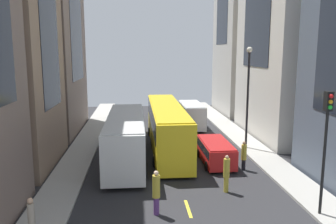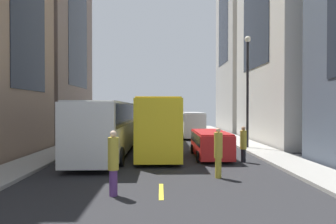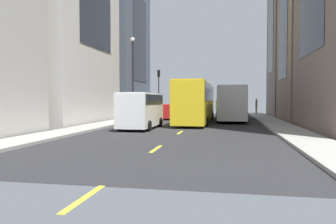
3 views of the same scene
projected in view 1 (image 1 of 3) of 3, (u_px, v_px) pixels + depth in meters
The scene contains 20 objects.
ground_plane at pixel (165, 140), 31.19m from camera, with size 40.12×40.12×0.00m, color #28282B.
sidewalk_west at pixel (87, 141), 30.56m from camera, with size 2.26×44.00×0.15m, color #9E9B93.
sidewalk_east at pixel (240, 137), 31.79m from camera, with size 2.26×44.00×0.15m, color #9E9B93.
lane_stripe_1 at pixel (188, 209), 17.45m from camera, with size 0.16×2.00×0.01m, color yellow.
lane_stripe_2 at pixel (173, 164), 24.32m from camera, with size 0.16×2.00×0.01m, color yellow.
lane_stripe_3 at pixel (165, 140), 31.19m from camera, with size 0.16×2.00×0.01m, color yellow.
lane_stripe_4 at pixel (160, 124), 38.06m from camera, with size 0.16×2.00×0.01m, color yellow.
lane_stripe_5 at pixel (156, 113), 44.92m from camera, with size 0.16×2.00×0.01m, color yellow.
lane_stripe_6 at pixel (154, 105), 51.79m from camera, with size 0.16×2.00×0.01m, color yellow.
building_west_2 at pixel (36, 14), 32.80m from camera, with size 7.51×11.54×22.74m.
city_bus_white at pixel (126, 134), 24.74m from camera, with size 2.80×11.53×3.35m.
streetcar_yellow at pixel (166, 123), 28.08m from camera, with size 2.70×14.81×3.59m.
delivery_van_white at pixel (192, 114), 35.90m from camera, with size 2.25×5.75×2.58m.
car_red_0 at pixel (216, 150), 24.46m from camera, with size 2.07×4.79×1.59m.
pedestrian_crossing_near at pixel (244, 155), 23.01m from camera, with size 0.36×0.36×1.99m.
pedestrian_waiting_curb at pixel (32, 221), 13.55m from camera, with size 0.28×0.28×2.08m.
pedestrian_walking_far at pixel (156, 191), 16.63m from camera, with size 0.37×0.37×2.23m.
pedestrian_crossing_mid at pixel (226, 173), 19.36m from camera, with size 0.36×0.36×2.15m.
traffic_light_near_corner at pixel (326, 130), 15.92m from camera, with size 0.32×0.44×5.91m.
streetlamp_near at pixel (248, 88), 27.36m from camera, with size 0.44×0.44×8.08m.
Camera 1 is at (-2.49, -30.20, 7.81)m, focal length 36.90 mm.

